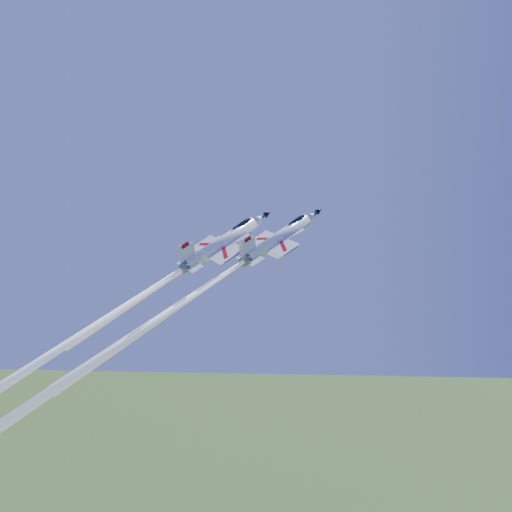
# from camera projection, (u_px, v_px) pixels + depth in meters

# --- Properties ---
(jet_lead) EXTENTS (33.68, 24.40, 34.45)m
(jet_lead) POSITION_uv_depth(u_px,v_px,m) (204.00, 288.00, 92.98)
(jet_lead) COLOR white
(jet_left) EXTENTS (26.30, 18.97, 26.67)m
(jet_left) POSITION_uv_depth(u_px,v_px,m) (174.00, 276.00, 99.01)
(jet_left) COLOR white
(jet_right) EXTENTS (40.07, 29.70, 42.98)m
(jet_right) POSITION_uv_depth(u_px,v_px,m) (162.00, 317.00, 82.01)
(jet_right) COLOR white
(jet_slot) EXTENTS (43.95, 32.57, 47.13)m
(jet_slot) POSITION_uv_depth(u_px,v_px,m) (87.00, 331.00, 81.32)
(jet_slot) COLOR white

